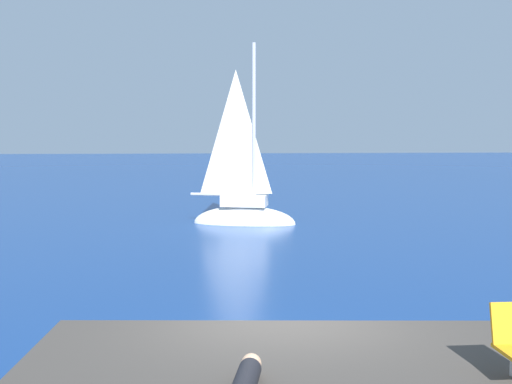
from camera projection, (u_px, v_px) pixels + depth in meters
boulder_seaward at (480, 383)px, 9.95m from camera, size 1.72×1.91×1.19m
sailboat_near at (244, 213)px, 25.94m from camera, size 4.01×2.11×7.27m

